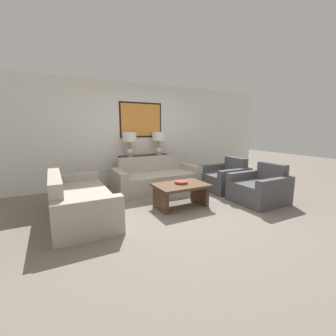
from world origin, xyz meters
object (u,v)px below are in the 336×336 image
at_px(table_lamp_right, 159,138).
at_px(coffee_table, 181,191).
at_px(decorative_bowl, 181,182).
at_px(armchair_near_camera, 260,189).
at_px(couch_by_back_wall, 156,179).
at_px(armchair_near_back_wall, 225,179).
at_px(couch_by_side, 78,201).
at_px(table_lamp_left, 129,139).
at_px(console_table, 145,170).

distance_m(table_lamp_right, coffee_table, 2.23).
xyz_separation_m(coffee_table, decorative_bowl, (0.03, 0.04, 0.15)).
bearing_deg(armchair_near_camera, couch_by_back_wall, 129.64).
bearing_deg(armchair_near_back_wall, table_lamp_right, 126.23).
relative_size(couch_by_side, armchair_near_back_wall, 2.17).
height_order(coffee_table, decorative_bowl, decorative_bowl).
distance_m(table_lamp_right, couch_by_back_wall, 1.25).
relative_size(table_lamp_right, armchair_near_back_wall, 0.66).
xyz_separation_m(table_lamp_left, coffee_table, (0.35, -1.99, -0.90)).
height_order(couch_by_side, coffee_table, couch_by_side).
xyz_separation_m(armchair_near_back_wall, armchair_near_camera, (0.00, -1.04, 0.00)).
xyz_separation_m(couch_by_side, armchair_near_camera, (3.35, -0.89, 0.00)).
distance_m(coffee_table, armchair_near_camera, 1.64).
relative_size(coffee_table, decorative_bowl, 3.93).
height_order(console_table, couch_by_back_wall, couch_by_back_wall).
distance_m(couch_by_back_wall, armchair_near_back_wall, 1.67).
height_order(table_lamp_left, decorative_bowl, table_lamp_left).
distance_m(decorative_bowl, armchair_near_back_wall, 1.60).
distance_m(couch_by_side, armchair_near_camera, 3.47).
bearing_deg(table_lamp_right, decorative_bowl, -102.77).
height_order(console_table, table_lamp_right, table_lamp_right).
bearing_deg(table_lamp_left, table_lamp_right, 0.00).
distance_m(couch_by_side, armchair_near_back_wall, 3.36).
relative_size(coffee_table, armchair_near_camera, 1.07).
relative_size(table_lamp_left, couch_by_side, 0.30).
relative_size(table_lamp_left, coffee_table, 0.61).
height_order(table_lamp_right, armchair_near_camera, table_lamp_right).
bearing_deg(coffee_table, couch_by_side, 168.35).
xyz_separation_m(console_table, table_lamp_right, (0.41, 0.00, 0.82)).
relative_size(couch_by_back_wall, couch_by_side, 1.00).
bearing_deg(coffee_table, armchair_near_camera, -18.49).
bearing_deg(armchair_near_camera, table_lamp_left, 127.13).
bearing_deg(console_table, armchair_near_camera, -59.32).
bearing_deg(coffee_table, table_lamp_left, 99.91).
height_order(couch_by_back_wall, armchair_near_camera, couch_by_back_wall).
xyz_separation_m(console_table, couch_by_back_wall, (0.00, -0.71, -0.12)).
xyz_separation_m(couch_by_back_wall, armchair_near_back_wall, (1.49, -0.76, 0.00)).
bearing_deg(couch_by_side, armchair_near_back_wall, 2.52).
height_order(table_lamp_right, couch_by_back_wall, table_lamp_right).
bearing_deg(couch_by_back_wall, coffee_table, -92.83).
relative_size(table_lamp_right, couch_by_side, 0.30).
bearing_deg(armchair_near_camera, decorative_bowl, 159.72).
xyz_separation_m(console_table, coffee_table, (-0.06, -1.99, -0.07)).
relative_size(armchair_near_back_wall, armchair_near_camera, 1.00).
bearing_deg(couch_by_side, coffee_table, -11.65).
distance_m(couch_by_side, decorative_bowl, 1.87).
distance_m(console_table, decorative_bowl, 1.95).
height_order(couch_by_side, armchair_near_camera, couch_by_side).
distance_m(couch_by_side, coffee_table, 1.84).
height_order(console_table, armchair_near_camera, armchair_near_camera).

